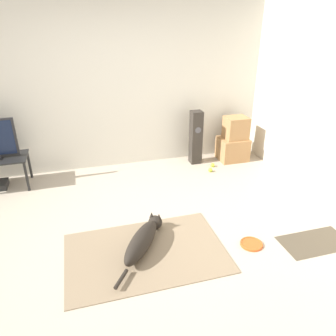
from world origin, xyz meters
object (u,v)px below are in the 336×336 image
frisbee (251,244)px  tennis_ball_near_speaker (210,170)px  cardboard_box_lower (233,149)px  cardboard_box_upper (236,128)px  floor_speaker (196,138)px  dog (143,239)px  tennis_ball_by_boxes (213,165)px

frisbee → tennis_ball_near_speaker: (0.27, 1.82, 0.02)m
cardboard_box_lower → cardboard_box_upper: size_ratio=1.28×
cardboard_box_upper → floor_speaker: (-0.68, 0.07, -0.13)m
frisbee → floor_speaker: floor_speaker is taller
dog → cardboard_box_upper: 2.81m
cardboard_box_lower → tennis_ball_by_boxes: size_ratio=7.18×
tennis_ball_by_boxes → cardboard_box_upper: bearing=22.4°
frisbee → cardboard_box_lower: size_ratio=0.52×
frisbee → floor_speaker: (0.17, 2.25, 0.43)m
dog → floor_speaker: 2.41m
cardboard_box_lower → floor_speaker: floor_speaker is taller
floor_speaker → tennis_ball_by_boxes: floor_speaker is taller
cardboard_box_lower → tennis_ball_by_boxes: 0.52m
frisbee → tennis_ball_near_speaker: size_ratio=3.74×
cardboard_box_upper → dog: bearing=-136.3°
cardboard_box_upper → tennis_ball_near_speaker: bearing=-148.3°
dog → floor_speaker: bearing=56.3°
cardboard_box_lower → cardboard_box_upper: cardboard_box_upper is taller
floor_speaker → dog: bearing=-123.7°
tennis_ball_by_boxes → tennis_ball_near_speaker: bearing=-123.7°
frisbee → cardboard_box_upper: 2.41m
frisbee → floor_speaker: bearing=85.7°
cardboard_box_upper → tennis_ball_by_boxes: size_ratio=5.62×
floor_speaker → tennis_ball_near_speaker: 0.60m
dog → frisbee: 1.19m
dog → cardboard_box_lower: 2.77m
frisbee → tennis_ball_by_boxes: bearing=79.1°
dog → tennis_ball_near_speaker: 2.12m
cardboard_box_upper → cardboard_box_lower: bearing=145.9°
floor_speaker → tennis_ball_by_boxes: bearing=-50.8°
cardboard_box_upper → tennis_ball_by_boxes: bearing=-157.6°
frisbee → cardboard_box_upper: size_ratio=0.67×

